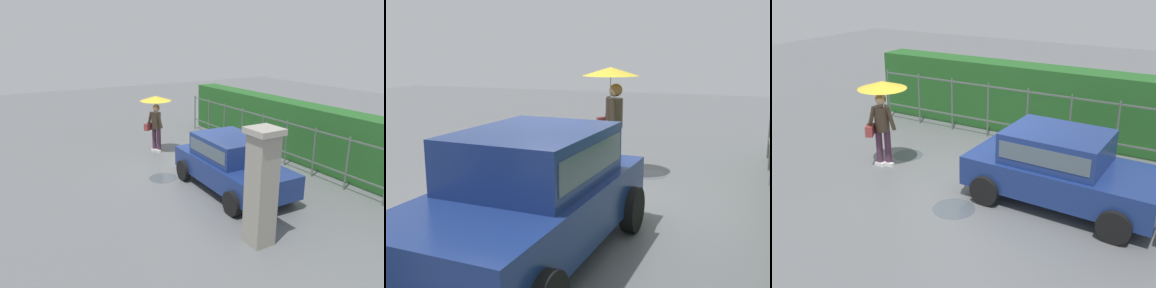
% 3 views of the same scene
% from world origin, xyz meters
% --- Properties ---
extents(ground_plane, '(40.00, 40.00, 0.00)m').
position_xyz_m(ground_plane, '(0.00, 0.00, 0.00)').
color(ground_plane, slate).
extents(car, '(3.79, 1.97, 1.48)m').
position_xyz_m(car, '(1.65, 0.18, 0.80)').
color(car, navy).
rests_on(car, ground).
extents(pedestrian, '(1.09, 1.09, 2.05)m').
position_xyz_m(pedestrian, '(-2.46, -0.13, 1.54)').
color(pedestrian, '#47283D').
rests_on(pedestrian, ground).
extents(puddle_near, '(0.83, 0.83, 0.00)m').
position_xyz_m(puddle_near, '(0.00, -1.08, 0.00)').
color(puddle_near, '#4C545B').
rests_on(puddle_near, ground).
extents(puddle_far, '(0.75, 0.75, 0.00)m').
position_xyz_m(puddle_far, '(-2.38, 0.64, 0.00)').
color(puddle_far, '#4C545B').
rests_on(puddle_far, ground).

